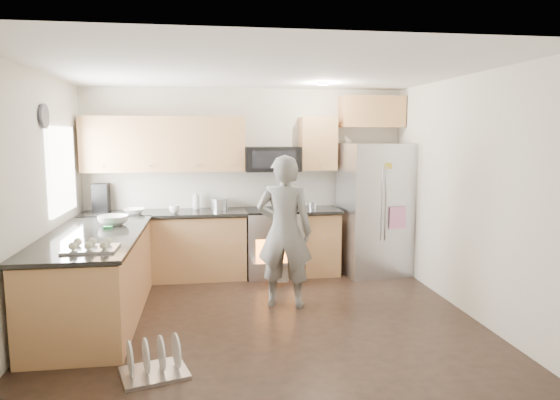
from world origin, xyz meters
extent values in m
plane|color=black|center=(0.00, 0.00, 0.00)|extent=(4.50, 4.50, 0.00)
cube|color=beige|center=(0.00, 2.00, 1.30)|extent=(4.50, 0.04, 2.60)
cube|color=beige|center=(0.00, -2.00, 1.30)|extent=(4.50, 0.04, 2.60)
cube|color=beige|center=(-2.25, 0.00, 1.30)|extent=(0.04, 4.00, 2.60)
cube|color=beige|center=(2.25, 0.00, 1.30)|extent=(0.04, 4.00, 2.60)
cube|color=white|center=(0.00, 0.00, 2.60)|extent=(4.50, 4.00, 0.04)
cube|color=white|center=(-2.23, 1.00, 1.55)|extent=(0.04, 1.00, 1.00)
cylinder|color=#FFECCC|center=(0.90, 1.10, 2.58)|extent=(0.14, 0.14, 0.02)
cylinder|color=#474754|center=(-2.22, 0.45, 2.15)|extent=(0.03, 0.26, 0.26)
cube|color=#B9794A|center=(-1.12, 1.70, 0.43)|extent=(2.15, 0.60, 0.87)
cube|color=black|center=(-1.12, 1.69, 0.91)|extent=(2.19, 0.64, 0.04)
cube|color=#B9794A|center=(1.00, 1.70, 0.43)|extent=(0.50, 0.60, 0.87)
cube|color=black|center=(1.00, 1.69, 0.91)|extent=(0.54, 0.64, 0.04)
cube|color=#B9794A|center=(-1.12, 1.83, 1.83)|extent=(2.16, 0.33, 0.74)
cube|color=#B9794A|center=(1.00, 1.83, 1.83)|extent=(0.50, 0.33, 0.74)
cube|color=#B9794A|center=(1.78, 1.83, 2.28)|extent=(0.90, 0.33, 0.44)
imported|color=white|center=(-1.51, 1.61, 0.96)|extent=(0.27, 0.27, 0.07)
imported|color=silver|center=(-0.72, 1.88, 1.06)|extent=(0.10, 0.11, 0.27)
imported|color=silver|center=(-0.99, 1.56, 0.98)|extent=(0.13, 0.13, 0.11)
cylinder|color=#B7B7BC|center=(-0.39, 1.81, 1.00)|extent=(0.23, 0.23, 0.15)
cube|color=black|center=(-1.98, 1.86, 1.11)|extent=(0.20, 0.24, 0.38)
cylinder|color=#B7B7BC|center=(0.91, 1.73, 0.97)|extent=(0.11, 0.11, 0.08)
cube|color=#B9794A|center=(-1.75, 0.25, 0.43)|extent=(0.90, 2.30, 0.87)
cube|color=black|center=(-1.75, 0.25, 0.91)|extent=(0.96, 2.36, 0.04)
imported|color=silver|center=(-1.64, 0.78, 0.98)|extent=(0.35, 0.35, 0.11)
cube|color=green|center=(-1.65, 0.54, 0.94)|extent=(0.09, 0.07, 0.03)
cube|color=#B7B7BC|center=(-1.61, -0.49, 0.97)|extent=(0.46, 0.35, 0.10)
cube|color=#B7B7BC|center=(0.35, 1.68, 0.45)|extent=(0.76, 0.62, 0.90)
cube|color=black|center=(0.35, 1.68, 0.92)|extent=(0.76, 0.60, 0.03)
cube|color=orange|center=(0.35, 1.36, 0.40)|extent=(0.56, 0.02, 0.34)
cube|color=#B7B7BC|center=(0.35, 1.20, 0.32)|extent=(0.70, 0.34, 0.03)
cube|color=white|center=(0.35, 1.15, 0.18)|extent=(0.24, 0.03, 0.28)
cube|color=black|center=(0.35, 1.80, 1.62)|extent=(0.76, 0.40, 0.34)
cube|color=#B7B7BC|center=(1.77, 1.56, 0.92)|extent=(0.98, 0.81, 1.84)
cylinder|color=#B7B7BC|center=(1.74, 1.20, 1.05)|extent=(0.02, 0.02, 1.00)
cylinder|color=#B7B7BC|center=(1.80, 1.20, 1.05)|extent=(0.02, 0.02, 1.00)
cube|color=#F990CB|center=(1.97, 1.21, 0.85)|extent=(0.24, 0.04, 0.30)
cube|color=#97A6F3|center=(1.59, 1.21, 1.35)|extent=(0.18, 0.03, 0.22)
imported|color=gray|center=(0.30, 0.39, 0.87)|extent=(0.72, 0.57, 1.74)
cube|color=#B7B7BC|center=(-1.02, -1.11, 0.02)|extent=(0.62, 0.55, 0.03)
cylinder|color=silver|center=(-1.19, -1.17, 0.18)|extent=(0.10, 0.28, 0.29)
cylinder|color=silver|center=(-1.07, -1.13, 0.18)|extent=(0.10, 0.28, 0.29)
cylinder|color=silver|center=(-0.96, -1.09, 0.18)|extent=(0.10, 0.28, 0.29)
cylinder|color=silver|center=(-0.84, -1.06, 0.18)|extent=(0.10, 0.28, 0.29)
camera|label=1|loc=(-0.55, -5.09, 1.96)|focal=32.00mm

